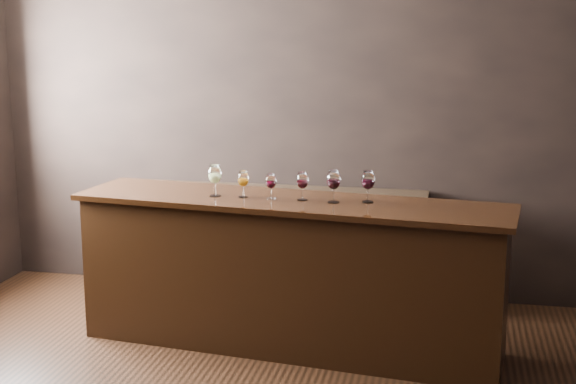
% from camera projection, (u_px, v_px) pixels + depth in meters
% --- Properties ---
extents(room_shell, '(5.02, 4.52, 2.81)m').
position_uv_depth(room_shell, '(176.00, 93.00, 4.36)').
color(room_shell, black).
rests_on(room_shell, ground).
extents(bar_counter, '(2.90, 0.95, 1.00)m').
position_uv_depth(bar_counter, '(290.00, 276.00, 5.44)').
color(bar_counter, black).
rests_on(bar_counter, ground).
extents(bar_top, '(3.00, 1.03, 0.04)m').
position_uv_depth(bar_top, '(290.00, 202.00, 5.33)').
color(bar_top, black).
rests_on(bar_top, bar_counter).
extents(back_bar_shelf, '(2.49, 0.40, 0.90)m').
position_uv_depth(back_bar_shelf, '(270.00, 243.00, 6.46)').
color(back_bar_shelf, black).
rests_on(back_bar_shelf, ground).
extents(glass_white, '(0.09, 0.09, 0.22)m').
position_uv_depth(glass_white, '(215.00, 175.00, 5.41)').
color(glass_white, white).
rests_on(glass_white, bar_top).
extents(glass_amber, '(0.08, 0.08, 0.18)m').
position_uv_depth(glass_amber, '(243.00, 179.00, 5.38)').
color(glass_amber, white).
rests_on(glass_amber, bar_top).
extents(glass_red_a, '(0.07, 0.07, 0.17)m').
position_uv_depth(glass_red_a, '(271.00, 182.00, 5.33)').
color(glass_red_a, white).
rests_on(glass_red_a, bar_top).
extents(glass_red_b, '(0.08, 0.08, 0.19)m').
position_uv_depth(glass_red_b, '(302.00, 181.00, 5.29)').
color(glass_red_b, white).
rests_on(glass_red_b, bar_top).
extents(glass_red_c, '(0.09, 0.09, 0.21)m').
position_uv_depth(glass_red_c, '(334.00, 181.00, 5.22)').
color(glass_red_c, white).
rests_on(glass_red_c, bar_top).
extents(glass_red_d, '(0.09, 0.09, 0.21)m').
position_uv_depth(glass_red_d, '(368.00, 181.00, 5.22)').
color(glass_red_d, white).
rests_on(glass_red_d, bar_top).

